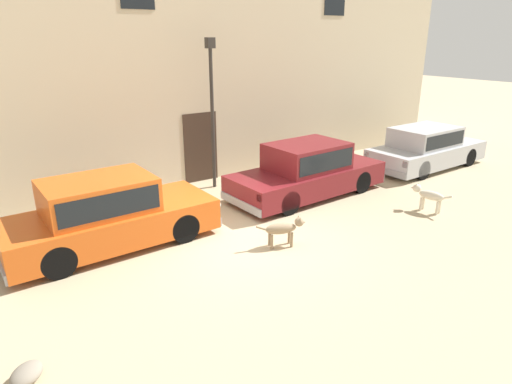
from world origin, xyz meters
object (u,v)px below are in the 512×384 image
Objects in this scene: parked_sedan_second at (307,170)px; stray_dog_spotted at (284,228)px; street_lamp at (212,96)px; parked_sedan_nearest at (107,213)px; parked_sedan_third at (426,147)px; stray_dog_tan at (428,195)px.

stray_dog_spotted is at bearing -141.65° from parked_sedan_second.
stray_dog_spotted is 0.25× the size of street_lamp.
parked_sedan_nearest is 10.68m from parked_sedan_third.
stray_dog_spotted is at bearing 70.98° from stray_dog_tan.
street_lamp is at bearing 160.66° from parked_sedan_third.
parked_sedan_nearest is at bearing 165.88° from stray_dog_spotted.
parked_sedan_second is 3.33m from stray_dog_spotted.
parked_sedan_third is at bearing -2.01° from parked_sedan_nearest.
street_lamp reaches higher than stray_dog_tan.
parked_sedan_second reaches higher than stray_dog_spotted.
street_lamp is (-3.54, 4.76, 2.22)m from stray_dog_tan.
parked_sedan_nearest is 5.55m from parked_sedan_second.
stray_dog_spotted is at bearing -99.28° from street_lamp.
stray_dog_tan is at bearing -144.58° from parked_sedan_third.
street_lamp is (3.76, 2.20, 1.91)m from parked_sedan_nearest.
stray_dog_tan is at bearing -53.30° from street_lamp.
parked_sedan_second reaches higher than parked_sedan_third.
parked_sedan_third is at bearing 35.53° from stray_dog_spotted.
parked_sedan_nearest reaches higher than parked_sedan_third.
parked_sedan_nearest is 0.98× the size of parked_sedan_third.
parked_sedan_third reaches higher than stray_dog_tan.
parked_sedan_nearest reaches higher than stray_dog_spotted.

